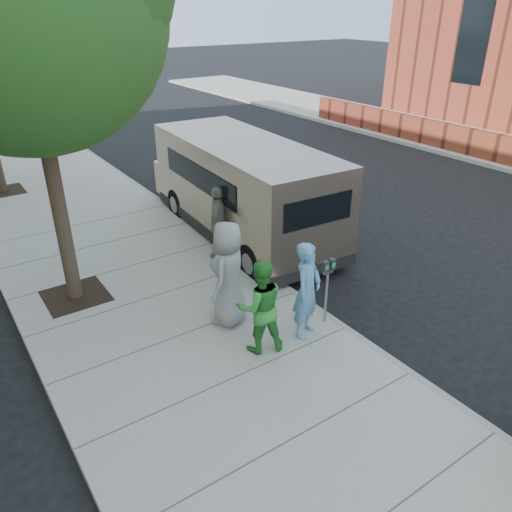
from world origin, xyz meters
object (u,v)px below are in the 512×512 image
at_px(person_officer, 307,290).
at_px(person_green_shirt, 260,307).
at_px(person_gray_shirt, 228,274).
at_px(parking_meter, 328,278).
at_px(van, 242,187).
at_px(person_striped_polo, 219,222).

bearing_deg(person_officer, person_green_shirt, 148.24).
bearing_deg(person_gray_shirt, parking_meter, 107.65).
relative_size(parking_meter, van, 0.19).
height_order(van, person_striped_polo, van).
distance_m(parking_meter, person_green_shirt, 1.45).
bearing_deg(person_green_shirt, person_striped_polo, -90.36).
bearing_deg(person_green_shirt, person_officer, -167.02).
bearing_deg(person_gray_shirt, person_green_shirt, 52.51).
distance_m(parking_meter, person_striped_polo, 3.46).
bearing_deg(van, person_green_shirt, -116.12).
bearing_deg(parking_meter, person_striped_polo, 92.65).
bearing_deg(person_gray_shirt, person_striped_polo, -153.20).
distance_m(person_green_shirt, person_striped_polo, 3.64).
distance_m(person_officer, person_green_shirt, 0.92).
bearing_deg(person_green_shirt, person_gray_shirt, -71.60).
distance_m(parking_meter, van, 4.57).
bearing_deg(person_officer, person_striped_polo, 59.53).
height_order(person_green_shirt, person_gray_shirt, person_gray_shirt).
xyz_separation_m(person_green_shirt, person_striped_polo, (1.24, 3.43, 0.00)).
bearing_deg(person_green_shirt, parking_meter, -161.37).
relative_size(person_green_shirt, person_gray_shirt, 0.85).
bearing_deg(van, person_gray_shirt, -122.73).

